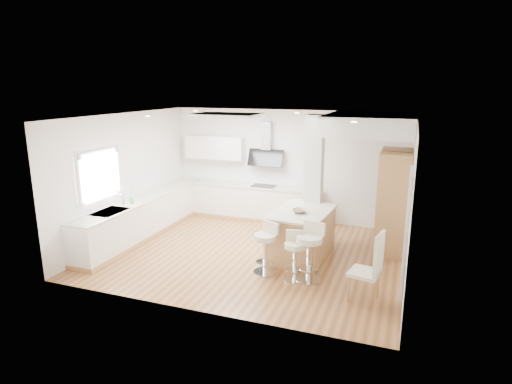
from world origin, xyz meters
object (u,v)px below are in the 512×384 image
at_px(bar_stool_b, 295,253).
at_px(dining_chair, 372,266).
at_px(bar_stool_a, 266,245).
at_px(peninsula, 301,234).
at_px(bar_stool_c, 310,249).

xyz_separation_m(bar_stool_b, dining_chair, (1.34, -0.39, 0.13)).
height_order(bar_stool_b, dining_chair, dining_chair).
xyz_separation_m(bar_stool_a, bar_stool_b, (0.58, -0.10, -0.04)).
bearing_deg(bar_stool_a, dining_chair, 10.60).
relative_size(bar_stool_a, dining_chair, 0.81).
height_order(peninsula, bar_stool_c, bar_stool_c).
bearing_deg(bar_stool_b, bar_stool_c, 1.43).
bearing_deg(bar_stool_b, dining_chair, -30.12).
bearing_deg(peninsula, dining_chair, -39.49).
xyz_separation_m(bar_stool_a, bar_stool_c, (0.82, -0.03, 0.06)).
bearing_deg(dining_chair, bar_stool_a, 177.16).
distance_m(bar_stool_a, dining_chair, 1.98).
distance_m(bar_stool_b, bar_stool_c, 0.27).
bearing_deg(peninsula, bar_stool_a, -108.67).
relative_size(bar_stool_b, dining_chair, 0.76).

